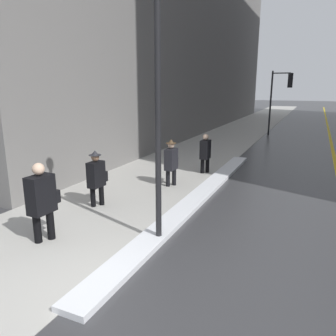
% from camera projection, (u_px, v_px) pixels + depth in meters
% --- Properties ---
extents(ground_plane, '(160.00, 160.00, 0.00)m').
position_uv_depth(ground_plane, '(88.00, 289.00, 5.24)').
color(ground_plane, '#38383A').
extents(sidewalk_slab, '(4.00, 80.00, 0.01)m').
position_uv_depth(sidewalk_slab, '(220.00, 142.00, 19.32)').
color(sidewalk_slab, '#B2AFA8').
rests_on(sidewalk_slab, ground).
extents(road_centre_stripe, '(0.16, 80.00, 0.00)m').
position_uv_depth(road_centre_stripe, '(333.00, 149.00, 16.93)').
color(road_centre_stripe, gold).
rests_on(road_centre_stripe, ground).
extents(snow_bank_curb, '(0.57, 11.26, 0.11)m').
position_uv_depth(snow_bank_curb, '(199.00, 196.00, 9.54)').
color(snow_bank_curb, white).
rests_on(snow_bank_curb, ground).
extents(lamp_post, '(0.28, 0.28, 5.44)m').
position_uv_depth(lamp_post, '(158.00, 83.00, 6.13)').
color(lamp_post, black).
rests_on(lamp_post, ground).
extents(traffic_light_near, '(1.31, 0.34, 4.15)m').
position_uv_depth(traffic_light_near, '(282.00, 89.00, 20.96)').
color(traffic_light_near, black).
rests_on(traffic_light_near, ground).
extents(pedestrian_nearside, '(0.34, 0.76, 1.68)m').
position_uv_depth(pedestrian_nearside, '(42.00, 199.00, 6.66)').
color(pedestrian_nearside, black).
rests_on(pedestrian_nearside, ground).
extents(pedestrian_with_shoulder_bag, '(0.33, 0.69, 1.54)m').
position_uv_depth(pedestrian_with_shoulder_bag, '(97.00, 176.00, 8.71)').
color(pedestrian_with_shoulder_bag, black).
rests_on(pedestrian_with_shoulder_bag, ground).
extents(pedestrian_in_fedora, '(0.33, 0.69, 1.54)m').
position_uv_depth(pedestrian_in_fedora, '(171.00, 161.00, 10.50)').
color(pedestrian_in_fedora, black).
rests_on(pedestrian_in_fedora, ground).
extents(pedestrian_in_glasses, '(0.30, 0.49, 1.47)m').
position_uv_depth(pedestrian_in_glasses, '(205.00, 152.00, 12.11)').
color(pedestrian_in_glasses, black).
rests_on(pedestrian_in_glasses, ground).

